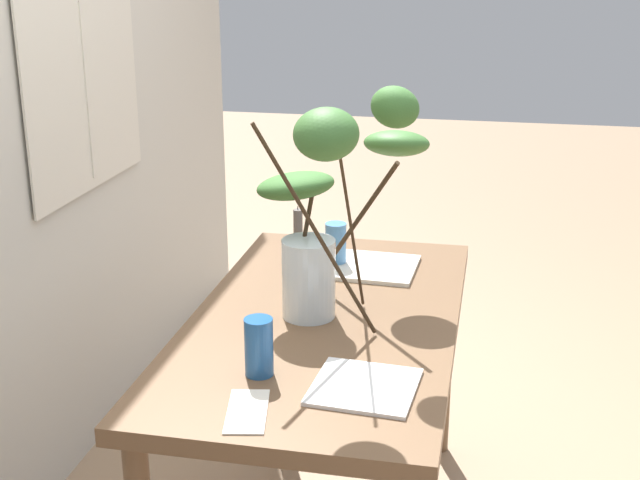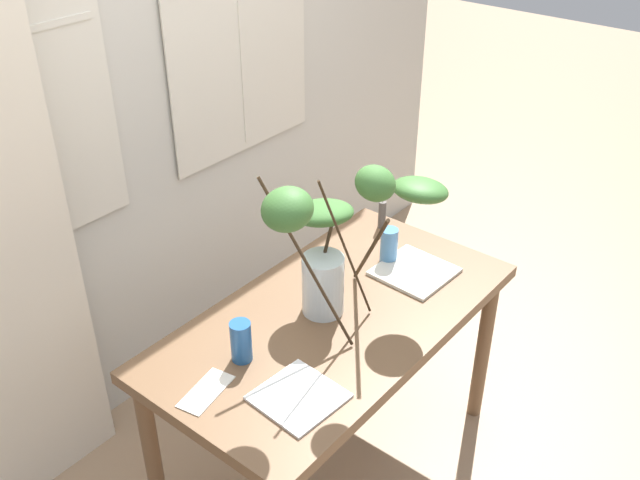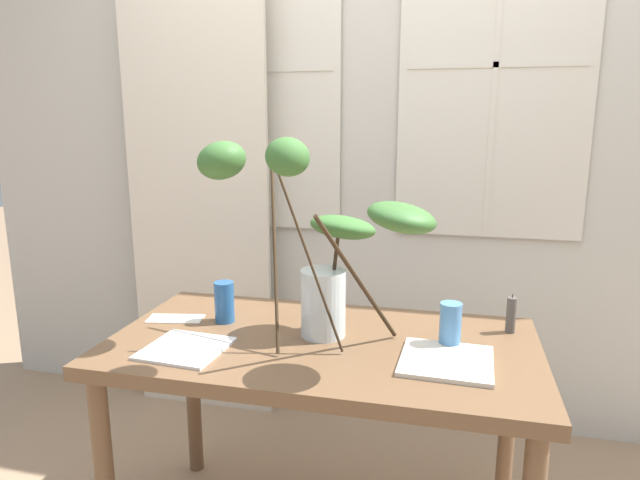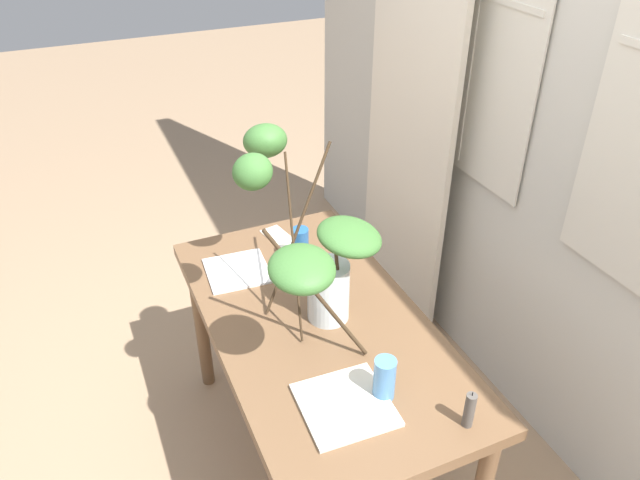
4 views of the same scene
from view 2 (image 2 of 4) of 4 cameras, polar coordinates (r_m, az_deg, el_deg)
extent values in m
plane|color=#9E7F60|center=(3.09, 0.94, -17.13)|extent=(14.00, 14.00, 0.00)
cube|color=beige|center=(2.89, -14.95, 12.83)|extent=(4.10, 0.12, 2.87)
cube|color=brown|center=(2.57, 1.09, -6.23)|extent=(1.36, 0.73, 0.05)
cylinder|color=brown|center=(3.11, 12.67, -8.31)|extent=(0.06, 0.06, 0.72)
cylinder|color=brown|center=(2.69, -12.98, -16.38)|extent=(0.06, 0.06, 0.72)
cylinder|color=brown|center=(3.35, 3.52, -4.24)|extent=(0.06, 0.06, 0.72)
cylinder|color=silver|center=(2.51, 0.24, -3.52)|extent=(0.15, 0.15, 0.22)
cylinder|color=silver|center=(2.55, 0.24, -4.81)|extent=(0.13, 0.13, 0.07)
cylinder|color=#382819|center=(2.33, 2.09, -0.93)|extent=(0.24, 0.06, 0.59)
ellipsoid|color=#38662D|center=(2.11, 4.36, 4.45)|extent=(0.16, 0.16, 0.16)
cylinder|color=#382819|center=(2.50, 0.21, -1.68)|extent=(0.06, 0.07, 0.35)
ellipsoid|color=#38662D|center=(2.44, 0.18, 2.17)|extent=(0.31, 0.31, 0.12)
cylinder|color=#382819|center=(2.48, 3.95, -0.85)|extent=(0.22, 0.28, 0.44)
ellipsoid|color=#38662D|center=(2.43, 7.87, 3.92)|extent=(0.27, 0.26, 0.12)
cylinder|color=#382819|center=(2.29, -1.01, -1.92)|extent=(0.12, 0.30, 0.57)
ellipsoid|color=#38662D|center=(2.02, -2.58, 2.43)|extent=(0.21, 0.19, 0.16)
cylinder|color=#235693|center=(2.34, -6.21, -7.90)|extent=(0.07, 0.07, 0.14)
cylinder|color=#4C84BC|center=(2.81, 5.43, -0.42)|extent=(0.07, 0.07, 0.14)
cube|color=white|center=(2.24, -1.70, -12.19)|extent=(0.25, 0.25, 0.01)
cube|color=silver|center=(2.78, 7.41, -2.47)|extent=(0.27, 0.27, 0.01)
cube|color=silver|center=(2.29, -8.93, -11.65)|extent=(0.21, 0.12, 0.00)
cylinder|color=#514C47|center=(3.03, 4.89, 2.01)|extent=(0.03, 0.03, 0.12)
cylinder|color=black|center=(3.00, 4.94, 3.10)|extent=(0.00, 0.00, 0.01)
camera|label=1|loc=(1.15, -69.88, -24.20)|focal=49.02mm
camera|label=3|loc=(2.20, 45.07, -1.37)|focal=31.24mm
camera|label=4|loc=(3.17, 31.68, 25.08)|focal=34.32mm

